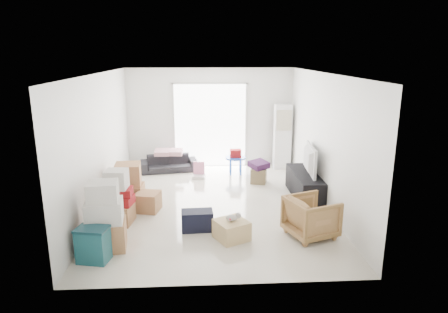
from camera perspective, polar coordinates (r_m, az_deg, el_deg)
room_shell at (r=8.04m, az=-1.51°, el=2.14°), size 4.98×6.48×3.18m
sliding_door at (r=10.98m, az=-2.00°, el=4.95°), size 2.10×0.04×2.33m
ac_tower at (r=10.95m, az=8.33°, el=2.81°), size 0.45×0.30×1.75m
tv_console at (r=8.93m, az=11.43°, el=-4.03°), size 0.49×1.65×0.55m
television at (r=8.83m, az=11.54°, el=-1.91°), size 0.72×1.12×0.14m
sofa at (r=10.75m, az=-7.89°, el=-0.60°), size 1.53×0.67×0.58m
pillow_left at (r=10.71m, az=-8.88°, el=1.19°), size 0.35×0.28×0.11m
pillow_right at (r=10.68m, az=-6.90°, el=1.29°), size 0.41×0.34×0.13m
armchair at (r=7.07m, az=12.37°, el=-8.19°), size 0.92×0.95×0.78m
storage_bins at (r=6.48m, az=-18.19°, el=-11.86°), size 0.53×0.42×0.55m
box_stack_a at (r=6.72m, az=-16.66°, el=-8.61°), size 0.68×0.59×1.13m
box_stack_b at (r=7.66m, az=-14.93°, el=-6.07°), size 0.61×0.57×1.03m
box_stack_c at (r=8.55m, az=-13.47°, el=-3.93°), size 0.61×0.54×0.88m
loose_box at (r=8.20m, az=-10.82°, el=-6.36°), size 0.54×0.54×0.38m
duffel_bag at (r=7.24m, az=-3.85°, el=-9.10°), size 0.58×0.37×0.36m
ottoman at (r=9.77m, az=4.96°, el=-2.75°), size 0.44×0.44×0.36m
blanket at (r=9.70m, az=5.00°, el=-1.34°), size 0.54×0.54×0.14m
kids_table at (r=10.36m, az=1.66°, el=-0.01°), size 0.53×0.53×0.66m
toy_walker at (r=10.15m, az=-3.58°, el=-2.44°), size 0.33×0.30×0.41m
wood_crate at (r=6.90m, az=1.09°, el=-10.44°), size 0.67×0.67×0.33m
plush_bunny at (r=6.81m, az=1.34°, el=-8.68°), size 0.26×0.16×0.13m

